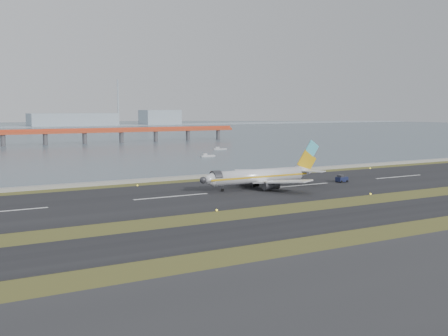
{
  "coord_description": "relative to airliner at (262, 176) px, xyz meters",
  "views": [
    {
      "loc": [
        -58.5,
        -94.76,
        21.73
      ],
      "look_at": [
        10.36,
        22.0,
        7.39
      ],
      "focal_mm": 45.0,
      "sensor_mm": 36.0,
      "label": 1
    }
  ],
  "objects": [
    {
      "name": "taxiway_strip",
      "position": [
        -27.75,
        -43.07,
        -3.41
      ],
      "size": [
        1000.0,
        18.0,
        0.1
      ],
      "primitive_type": "cube",
      "color": "black",
      "rests_on": "ground"
    },
    {
      "name": "ground",
      "position": [
        -27.75,
        -31.07,
        -3.46
      ],
      "size": [
        1000.0,
        1000.0,
        0.0
      ],
      "primitive_type": "plane",
      "color": "#424D1B",
      "rests_on": "ground"
    },
    {
      "name": "runway_strip",
      "position": [
        -27.75,
        -1.07,
        -3.41
      ],
      "size": [
        1000.0,
        45.0,
        0.1
      ],
      "primitive_type": "cube",
      "color": "black",
      "rests_on": "ground"
    },
    {
      "name": "pushback_tug",
      "position": [
        27.38,
        -1.74,
        -2.36
      ],
      "size": [
        3.71,
        2.39,
        2.26
      ],
      "rotation": [
        0.0,
        0.0,
        0.1
      ],
      "color": "#161C3C",
      "rests_on": "ground"
    },
    {
      "name": "red_pier",
      "position": [
        -7.75,
        218.93,
        3.82
      ],
      "size": [
        260.0,
        5.0,
        10.2
      ],
      "color": "#B53D1F",
      "rests_on": "ground"
    },
    {
      "name": "seawall",
      "position": [
        -27.75,
        28.93,
        -2.96
      ],
      "size": [
        1000.0,
        2.5,
        1.0
      ],
      "primitive_type": "cube",
      "color": "gray",
      "rests_on": "ground"
    },
    {
      "name": "airliner",
      "position": [
        0.0,
        0.0,
        0.0
      ],
      "size": [
        38.52,
        32.89,
        12.8
      ],
      "color": "white",
      "rests_on": "ground"
    },
    {
      "name": "workboat_far",
      "position": [
        62.67,
        131.04,
        -2.93
      ],
      "size": [
        7.14,
        4.58,
        1.66
      ],
      "rotation": [
        0.0,
        0.0,
        -0.39
      ],
      "color": "#BCBCC0",
      "rests_on": "ground"
    },
    {
      "name": "workboat_near",
      "position": [
        35.79,
        96.11,
        -2.95
      ],
      "size": [
        6.82,
        2.65,
        1.62
      ],
      "rotation": [
        0.0,
        0.0,
        -0.09
      ],
      "color": "#BCBCC0",
      "rests_on": "ground"
    }
  ]
}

